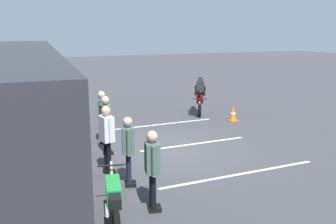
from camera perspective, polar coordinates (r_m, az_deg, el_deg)
ground_plane at (r=12.04m, az=-0.99°, el=-5.55°), size 80.00×80.00×0.00m
tour_bus at (r=9.62m, az=-23.38°, el=-1.05°), size 11.45×3.01×3.25m
spectator_far_left at (r=7.81m, az=-2.34°, el=-7.78°), size 0.58×0.37×1.73m
spectator_left at (r=9.07m, az=-5.97°, el=-5.02°), size 0.58×0.37×1.71m
spectator_centre at (r=9.88m, az=-9.13°, el=-3.24°), size 0.58×0.37×1.80m
spectator_right at (r=11.38m, az=-9.27°, el=-1.20°), size 0.57×0.33×1.78m
spectator_far_right at (r=12.57m, az=-9.82°, el=-0.07°), size 0.57×0.39×1.74m
parked_motorcycle_silver at (r=7.63m, az=-8.11°, el=-12.84°), size 2.04×0.68×0.99m
parked_motorcycle_dark at (r=12.93m, az=-13.90°, el=-2.42°), size 2.03×0.71×0.99m
stunt_motorcycle at (r=16.43m, az=4.82°, el=2.93°), size 1.84×1.18×1.70m
traffic_cone at (r=15.80m, az=9.70°, el=-0.19°), size 0.34×0.34×0.63m
bay_line_a at (r=10.24m, az=10.84°, el=-9.07°), size 0.28×4.66×0.01m
bay_line_b at (r=12.57m, az=3.90°, el=-4.78°), size 0.25×3.74×0.01m
bay_line_c at (r=15.06m, az=-0.75°, el=-1.82°), size 0.26×4.18×0.01m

